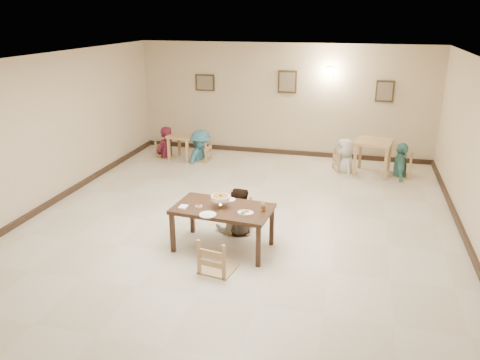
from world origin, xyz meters
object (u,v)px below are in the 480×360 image
(bg_chair_ll, at_px, (165,142))
(bg_diner_a, at_px, (164,127))
(chair_near, at_px, (218,239))
(bg_chair_lr, at_px, (200,142))
(drink_glass, at_px, (263,207))
(bg_chair_rl, at_px, (345,151))
(bg_diner_b, at_px, (200,130))
(chair_far, at_px, (238,203))
(main_diner, at_px, (237,188))
(bg_diner_c, at_px, (346,139))
(bg_table_left, at_px, (183,140))
(bg_chair_rr, at_px, (402,156))
(bg_table_right, at_px, (374,146))
(main_table, at_px, (223,212))
(curry_warmer, at_px, (220,198))
(bg_diner_d, at_px, (403,143))

(bg_chair_ll, relative_size, bg_diner_a, 0.51)
(chair_near, bearing_deg, bg_chair_lr, -58.88)
(drink_glass, relative_size, bg_chair_rl, 0.14)
(bg_diner_b, bearing_deg, chair_far, -142.01)
(main_diner, xyz_separation_m, bg_diner_c, (1.72, 3.98, -0.00))
(bg_table_left, height_order, bg_chair_rl, bg_chair_rl)
(bg_diner_c, bearing_deg, bg_chair_lr, -113.78)
(bg_diner_c, bearing_deg, bg_diner_a, -114.14)
(chair_far, relative_size, bg_chair_rr, 1.01)
(chair_near, height_order, bg_diner_b, bg_diner_b)
(bg_chair_ll, xyz_separation_m, bg_chair_rl, (4.75, 0.10, 0.06))
(drink_glass, height_order, bg_table_right, drink_glass)
(main_diner, relative_size, bg_chair_rr, 1.58)
(bg_chair_ll, relative_size, bg_diner_b, 0.53)
(main_table, xyz_separation_m, chair_near, (0.13, -0.69, -0.13))
(bg_chair_lr, bearing_deg, bg_table_right, 91.67)
(main_table, relative_size, bg_diner_c, 1.01)
(main_table, height_order, bg_chair_rr, bg_chair_rr)
(curry_warmer, relative_size, bg_chair_ll, 0.39)
(drink_glass, xyz_separation_m, bg_diner_c, (1.11, 4.67, 0.01))
(drink_glass, relative_size, bg_chair_lr, 0.14)
(bg_chair_lr, bearing_deg, drink_glass, 31.15)
(main_table, bearing_deg, bg_table_left, 122.95)
(curry_warmer, distance_m, bg_diner_a, 5.44)
(curry_warmer, xyz_separation_m, bg_diner_b, (-1.93, 4.57, -0.07))
(bg_chair_rr, relative_size, bg_diner_a, 0.60)
(main_table, height_order, curry_warmer, curry_warmer)
(chair_near, bearing_deg, chair_far, -78.18)
(bg_chair_rr, bearing_deg, bg_diner_c, -85.91)
(chair_far, bearing_deg, chair_near, -96.16)
(curry_warmer, height_order, bg_diner_b, bg_diner_b)
(bg_table_left, bearing_deg, bg_chair_rl, 0.99)
(curry_warmer, distance_m, bg_chair_rl, 5.03)
(bg_table_left, relative_size, bg_table_right, 0.79)
(chair_near, height_order, drink_glass, chair_near)
(bg_table_right, xyz_separation_m, bg_chair_lr, (-4.41, -0.04, -0.18))
(bg_chair_ll, height_order, bg_diner_b, bg_diner_b)
(bg_diner_d, bearing_deg, bg_chair_lr, 88.38)
(bg_chair_lr, height_order, bg_chair_rl, bg_chair_lr)
(drink_glass, distance_m, bg_chair_rl, 4.81)
(chair_near, xyz_separation_m, drink_glass, (0.55, 0.70, 0.28))
(bg_diner_a, bearing_deg, bg_diner_b, 108.86)
(bg_chair_ll, bearing_deg, bg_table_right, -69.54)
(chair_near, bearing_deg, bg_chair_rl, -97.67)
(bg_table_right, height_order, bg_chair_rl, bg_chair_rl)
(bg_chair_rr, bearing_deg, main_diner, -29.83)
(main_table, distance_m, bg_table_right, 5.22)
(drink_glass, height_order, bg_table_left, drink_glass)
(bg_chair_lr, xyz_separation_m, bg_diner_a, (-1.01, 0.00, 0.36))
(main_diner, relative_size, drink_glass, 11.38)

